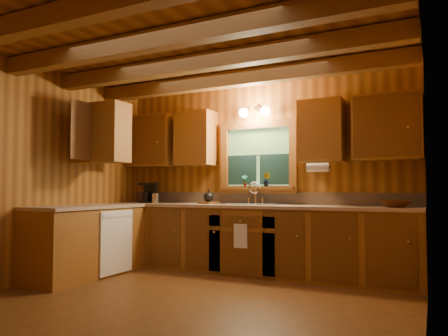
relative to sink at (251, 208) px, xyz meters
name	(u,v)px	position (x,y,z in m)	size (l,w,h in m)	color
room	(188,169)	(0.00, -1.60, 0.44)	(4.20, 4.20, 4.20)	#563214
ceiling_beams	(189,51)	(0.00, -1.60, 1.63)	(4.20, 2.54, 0.18)	brown
base_cabinets	(206,241)	(-0.49, -0.32, -0.43)	(4.20, 2.22, 0.86)	brown
countertop	(208,206)	(-0.48, -0.31, 0.02)	(4.20, 2.24, 0.04)	tan
backsplash	(259,198)	(0.00, 0.28, 0.12)	(4.20, 0.02, 0.16)	tan
dishwasher_panel	(117,242)	(-1.47, -0.92, -0.43)	(0.02, 0.60, 0.80)	white
upper_cabinets	(207,135)	(-0.56, -0.18, 0.98)	(4.19, 1.77, 0.78)	brown
window	(258,159)	(0.00, 0.26, 0.67)	(1.12, 0.08, 1.00)	brown
window_sill	(257,188)	(0.00, 0.22, 0.26)	(1.06, 0.14, 0.04)	brown
wall_sconce	(254,112)	(0.00, 0.14, 1.31)	(0.45, 0.21, 0.17)	black
paper_towel_roll	(318,167)	(0.92, -0.07, 0.51)	(0.11, 0.11, 0.27)	white
dish_towel	(240,236)	(0.00, -0.34, -0.34)	(0.18, 0.01, 0.30)	white
sink	(251,208)	(0.00, 0.00, 0.00)	(0.82, 0.48, 0.43)	silver
coffee_maker	(148,193)	(-1.69, 0.04, 0.19)	(0.17, 0.21, 0.30)	black
utensil_crock	(156,198)	(-1.52, -0.01, 0.12)	(0.11, 0.11, 0.32)	silver
cutting_board	(208,203)	(-0.65, 0.03, 0.06)	(0.27, 0.19, 0.02)	#5B3413
teakettle	(208,197)	(-0.65, 0.03, 0.14)	(0.14, 0.14, 0.17)	black
wicker_basket	(396,204)	(1.80, -0.07, 0.08)	(0.32, 0.32, 0.08)	#48230C
potted_plant_left	(245,181)	(-0.18, 0.21, 0.37)	(0.09, 0.06, 0.17)	#5B3413
potted_plant_right	(267,180)	(0.15, 0.19, 0.38)	(0.10, 0.08, 0.19)	#5B3413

